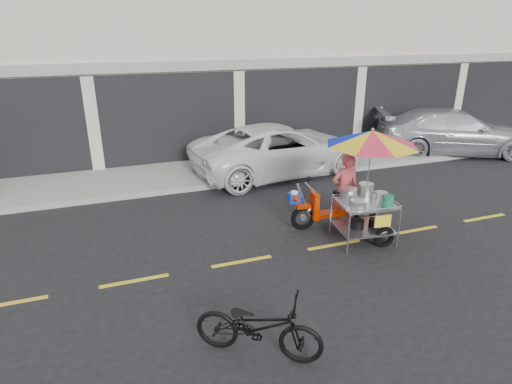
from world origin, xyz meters
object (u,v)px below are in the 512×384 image
object	(u,v)px
food_vendor_rig	(360,168)
white_pickup	(280,149)
silver_pickup	(453,132)
near_bicycle	(258,326)

from	to	relation	value
food_vendor_rig	white_pickup	bearing A→B (deg)	95.28
white_pickup	silver_pickup	size ratio (longest dim) A/B	1.01
white_pickup	near_bicycle	distance (m)	7.85
white_pickup	silver_pickup	xyz separation A→B (m)	(6.55, 0.00, 0.02)
white_pickup	near_bicycle	world-z (taller)	white_pickup
silver_pickup	white_pickup	bearing A→B (deg)	112.15
silver_pickup	food_vendor_rig	distance (m)	7.98
white_pickup	silver_pickup	bearing A→B (deg)	-96.93
white_pickup	near_bicycle	size ratio (longest dim) A/B	3.05
near_bicycle	white_pickup	bearing A→B (deg)	9.20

